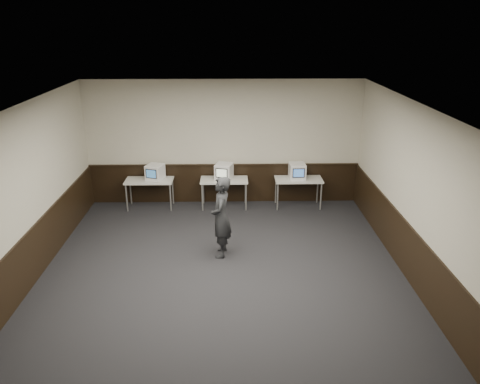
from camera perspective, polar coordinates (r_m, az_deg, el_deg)
name	(u,v)px	position (r m, az deg, el deg)	size (l,w,h in m)	color
floor	(222,279)	(8.92, -2.15, -10.60)	(8.00, 8.00, 0.00)	black
ceiling	(220,109)	(7.76, -2.47, 10.06)	(8.00, 8.00, 0.00)	white
back_wall	(224,143)	(12.02, -1.98, 6.02)	(7.00, 7.00, 0.00)	beige
front_wall	(214,354)	(4.72, -3.17, -19.10)	(7.00, 7.00, 0.00)	beige
left_wall	(20,202)	(8.99, -25.22, -1.07)	(8.00, 8.00, 0.00)	beige
right_wall	(419,199)	(8.85, 20.98, -0.75)	(8.00, 8.00, 0.00)	beige
wainscot_back	(224,184)	(12.32, -1.92, 1.04)	(6.98, 0.04, 1.00)	black
wainscot_left	(31,258)	(9.41, -24.10, -7.32)	(0.04, 7.98, 1.00)	black
wainscot_right	(410,254)	(9.28, 20.01, -7.10)	(0.04, 7.98, 1.00)	black
wainscot_rail	(224,165)	(12.14, -1.95, 3.32)	(6.98, 0.06, 0.04)	black
desk_left	(149,182)	(12.08, -11.00, 1.15)	(1.20, 0.60, 0.75)	silver
desk_center	(224,182)	(11.90, -1.95, 1.24)	(1.20, 0.60, 0.75)	silver
desk_right	(299,181)	(12.02, 7.15, 1.29)	(1.20, 0.60, 0.75)	silver
emac_left	(155,172)	(11.99, -10.32, 2.40)	(0.50, 0.51, 0.39)	white
emac_center	(224,171)	(11.84, -1.97, 2.53)	(0.50, 0.52, 0.40)	white
emac_right	(297,171)	(11.94, 6.99, 2.53)	(0.42, 0.45, 0.40)	white
person	(221,217)	(9.41, -2.32, -3.07)	(0.62, 0.40, 1.69)	black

